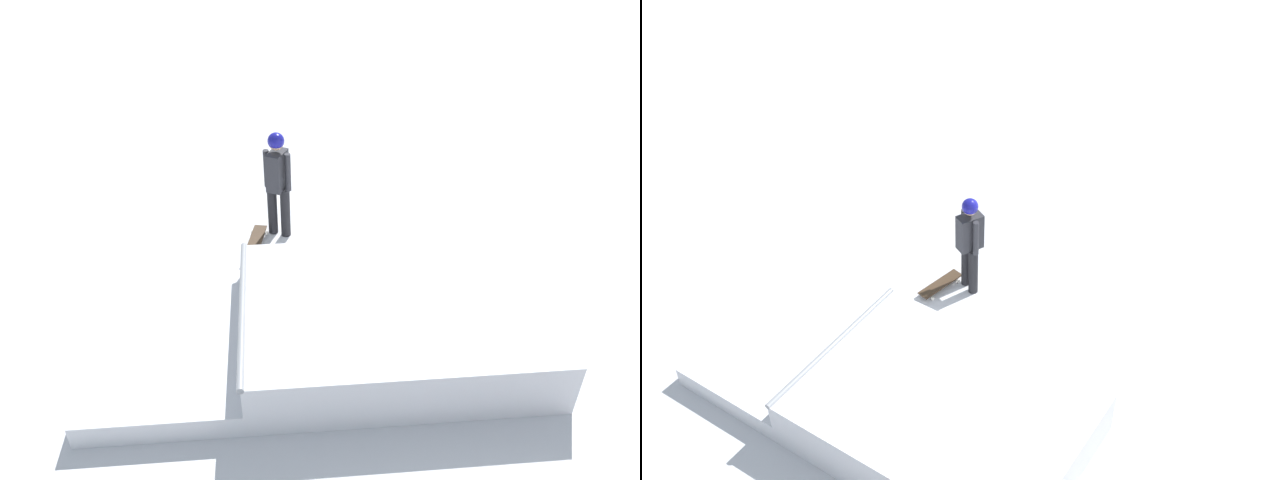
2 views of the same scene
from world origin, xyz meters
The scene contains 4 objects.
ground_plane centered at (0.00, 0.00, 0.00)m, with size 60.00×60.00×0.00m, color silver.
skate_ramp centered at (1.17, 0.31, 0.32)m, with size 5.90×3.94×0.74m.
skater centered at (1.27, -2.44, 1.01)m, with size 0.42×0.43×1.73m.
skateboard centered at (1.70, -2.28, 0.08)m, with size 0.54×0.80×0.09m.
Camera 1 is at (3.54, 5.51, 5.42)m, focal length 34.84 mm.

